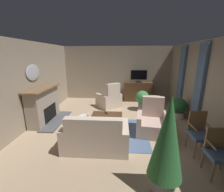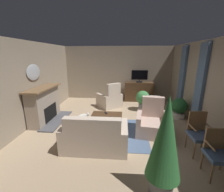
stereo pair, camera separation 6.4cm
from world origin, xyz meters
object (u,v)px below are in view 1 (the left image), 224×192
(fireplace, at_px, (45,105))
(sofa_floral, at_px, (96,137))
(tv_remote, at_px, (106,113))
(cat, at_px, (83,116))
(tv_cabinet, at_px, (138,92))
(coffee_table, at_px, (107,116))
(side_chair_mid_row, at_px, (199,132))
(television, at_px, (139,76))
(potted_plant_on_hearth_side, at_px, (179,107))
(potted_plant_small_fern_corner, at_px, (167,143))
(armchair_by_fireplace, at_px, (152,122))
(armchair_beside_cabinet, at_px, (109,100))
(wall_mirror_oval, at_px, (33,72))
(potted_plant_leafy_by_curtain, at_px, (142,99))
(side_chair_beside_plant, at_px, (219,151))

(fireplace, distance_m, sofa_floral, 2.57)
(tv_remote, relative_size, cat, 0.29)
(tv_cabinet, bearing_deg, tv_remote, -113.53)
(coffee_table, height_order, side_chair_mid_row, side_chair_mid_row)
(tv_cabinet, distance_m, television, 0.83)
(potted_plant_on_hearth_side, relative_size, cat, 1.29)
(potted_plant_small_fern_corner, relative_size, cat, 2.94)
(sofa_floral, xyz_separation_m, armchair_by_fireplace, (1.55, 0.92, 0.01))
(potted_plant_small_fern_corner, bearing_deg, side_chair_mid_row, 46.58)
(armchair_beside_cabinet, xyz_separation_m, potted_plant_small_fern_corner, (1.26, -4.29, 0.59))
(coffee_table, height_order, armchair_beside_cabinet, armchair_beside_cabinet)
(wall_mirror_oval, height_order, coffee_table, wall_mirror_oval)
(tv_cabinet, xyz_separation_m, cat, (-2.26, -2.38, -0.38))
(tv_cabinet, bearing_deg, potted_plant_small_fern_corner, -91.18)
(television, distance_m, side_chair_mid_row, 4.30)
(cat, bearing_deg, wall_mirror_oval, -167.70)
(tv_cabinet, height_order, potted_plant_leafy_by_curtain, tv_cabinet)
(television, bearing_deg, cat, -134.09)
(side_chair_mid_row, bearing_deg, tv_cabinet, 103.79)
(tv_remote, height_order, side_chair_mid_row, side_chair_mid_row)
(potted_plant_leafy_by_curtain, relative_size, cat, 1.44)
(tv_cabinet, distance_m, coffee_table, 3.37)
(wall_mirror_oval, relative_size, coffee_table, 0.80)
(television, bearing_deg, armchair_beside_cabinet, -143.79)
(side_chair_mid_row, distance_m, potted_plant_leafy_by_curtain, 2.96)
(side_chair_beside_plant, distance_m, potted_plant_small_fern_corner, 1.30)
(tv_remote, distance_m, armchair_by_fireplace, 1.45)
(wall_mirror_oval, bearing_deg, side_chair_mid_row, -16.87)
(tv_cabinet, relative_size, side_chair_mid_row, 1.45)
(cat, bearing_deg, side_chair_mid_row, -28.41)
(wall_mirror_oval, distance_m, television, 4.62)
(armchair_beside_cabinet, height_order, side_chair_beside_plant, armchair_beside_cabinet)
(fireplace, xyz_separation_m, tv_remote, (2.19, -0.32, -0.09))
(side_chair_beside_plant, height_order, potted_plant_on_hearth_side, side_chair_beside_plant)
(potted_plant_leafy_by_curtain, distance_m, cat, 2.54)
(tv_cabinet, height_order, armchair_beside_cabinet, armchair_beside_cabinet)
(potted_plant_leafy_by_curtain, bearing_deg, television, 91.50)
(potted_plant_small_fern_corner, bearing_deg, television, 88.81)
(tv_remote, distance_m, potted_plant_leafy_by_curtain, 2.15)
(armchair_beside_cabinet, height_order, potted_plant_on_hearth_side, armchair_beside_cabinet)
(potted_plant_leafy_by_curtain, bearing_deg, fireplace, -159.24)
(tv_remote, bearing_deg, side_chair_beside_plant, -148.76)
(tv_cabinet, xyz_separation_m, coffee_table, (-1.28, -3.11, -0.04))
(potted_plant_on_hearth_side, bearing_deg, wall_mirror_oval, -173.04)
(coffee_table, xyz_separation_m, potted_plant_leafy_by_curtain, (1.32, 1.75, 0.09))
(tv_remote, xyz_separation_m, armchair_beside_cabinet, (-0.05, 1.98, -0.15))
(coffee_table, distance_m, side_chair_beside_plant, 2.91)
(sofa_floral, bearing_deg, coffee_table, 81.29)
(wall_mirror_oval, height_order, tv_cabinet, wall_mirror_oval)
(tv_cabinet, bearing_deg, cat, -133.45)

